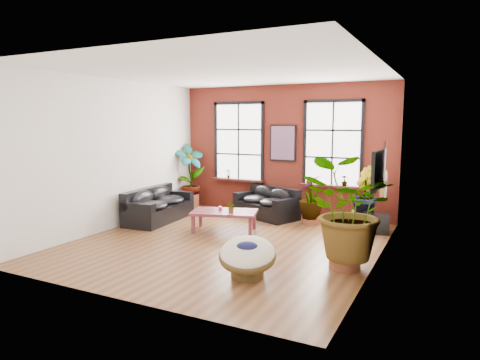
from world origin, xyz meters
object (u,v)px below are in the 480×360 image
(sofa_back, at_px, (267,204))
(sofa_left, at_px, (157,206))
(papasan_chair, at_px, (247,256))
(coffee_table, at_px, (224,213))

(sofa_back, bearing_deg, sofa_left, -122.05)
(sofa_back, distance_m, sofa_left, 2.87)
(sofa_left, bearing_deg, papasan_chair, -129.73)
(sofa_back, xyz_separation_m, sofa_left, (-2.36, -1.62, 0.02))
(sofa_back, distance_m, coffee_table, 1.83)
(sofa_left, bearing_deg, sofa_back, -60.65)
(sofa_back, xyz_separation_m, coffee_table, (-0.30, -1.81, 0.06))
(sofa_back, relative_size, sofa_left, 0.89)
(sofa_left, relative_size, papasan_chair, 1.80)
(sofa_back, distance_m, papasan_chair, 4.50)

